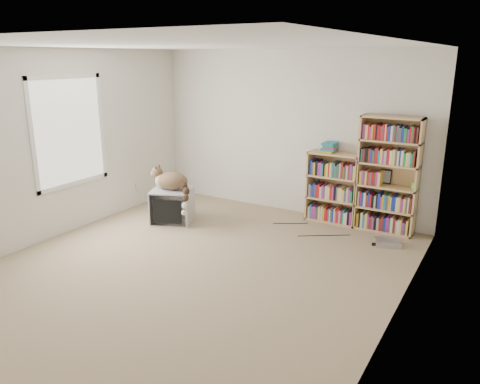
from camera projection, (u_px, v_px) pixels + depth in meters
The scene contains 16 objects.
floor at pixel (197, 267), 5.51m from camera, with size 4.50×5.00×0.01m, color tan.
wall_back at pixel (289, 133), 7.23m from camera, with size 4.50×0.02×2.50m, color silver.
wall_left at pixel (58, 145), 6.26m from camera, with size 0.02×5.00×2.50m, color silver.
wall_right at pixel (404, 192), 4.06m from camera, with size 0.02×5.00×2.50m, color silver.
ceiling at pixel (190, 45), 4.81m from camera, with size 4.50×5.00×0.02m, color white.
window at pixel (69, 132), 6.38m from camera, with size 0.02×1.22×1.52m, color white.
crt_tv at pixel (172, 206), 6.97m from camera, with size 0.73×0.70×0.50m.
cat at pixel (174, 184), 6.81m from camera, with size 0.77×0.52×0.58m.
bookcase_tall at pixel (388, 177), 6.47m from camera, with size 0.81×0.30×1.62m.
bookcase_short at pixel (333, 190), 6.93m from camera, with size 0.76×0.30×1.05m.
book_stack at pixel (330, 147), 6.79m from camera, with size 0.21×0.27×0.15m, color #AC1619.
green_mug at pixel (415, 186), 6.29m from camera, with size 0.09×0.09×0.10m, color #5ACA39.
framed_print at pixel (386, 176), 6.56m from camera, with size 0.16×0.01×0.21m, color black.
dvd_player at pixel (388, 243), 6.13m from camera, with size 0.32×0.23×0.07m, color #A6A6AA.
wall_outlet at pixel (138, 187), 7.72m from camera, with size 0.01×0.08×0.13m, color silver.
floor_cables at pixel (285, 230), 6.67m from camera, with size 1.20×0.70×0.01m, color black, non-canonical shape.
Camera 1 is at (3.01, -4.08, 2.38)m, focal length 35.00 mm.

